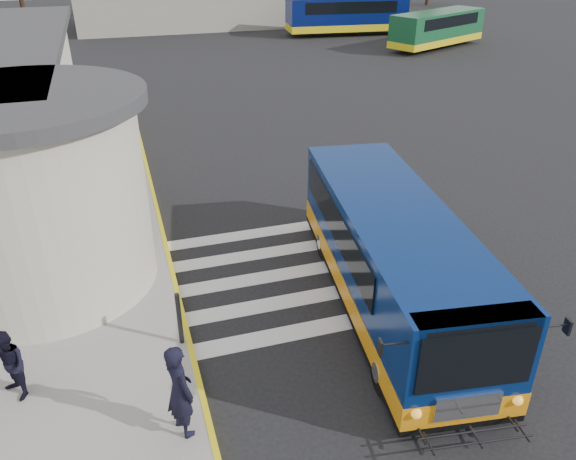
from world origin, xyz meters
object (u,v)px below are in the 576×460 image
object	(u,v)px
bollard	(179,319)
far_bus_a	(347,14)
pedestrian_b	(9,366)
pedestrian_a	(179,390)
transit_bus	(391,260)
far_bus_b	(438,28)

from	to	relation	value
bollard	far_bus_a	bearing A→B (deg)	62.47
pedestrian_b	bollard	size ratio (longest dim) A/B	1.18
pedestrian_a	far_bus_a	bearing A→B (deg)	-49.50
pedestrian_b	bollard	xyz separation A→B (m)	(3.25, 0.65, -0.12)
transit_bus	bollard	world-z (taller)	transit_bus
pedestrian_a	pedestrian_b	bearing A→B (deg)	35.85
transit_bus	pedestrian_b	size ratio (longest dim) A/B	6.26
transit_bus	far_bus_a	distance (m)	39.02
pedestrian_a	far_bus_a	xyz separation A→B (m)	(19.36, 38.99, 0.59)
pedestrian_b	bollard	world-z (taller)	pedestrian_b
far_bus_a	far_bus_b	world-z (taller)	far_bus_a
pedestrian_a	bollard	bearing A→B (deg)	-30.13
pedestrian_a	transit_bus	bearing A→B (deg)	-87.19
pedestrian_b	bollard	distance (m)	3.32
pedestrian_a	pedestrian_b	size ratio (longest dim) A/B	1.26
pedestrian_b	far_bus_b	size ratio (longest dim) A/B	0.17
bollard	far_bus_b	size ratio (longest dim) A/B	0.14
far_bus_a	far_bus_b	size ratio (longest dim) A/B	1.15
pedestrian_b	bollard	bearing A→B (deg)	68.59
transit_bus	far_bus_a	world-z (taller)	far_bus_a
far_bus_a	far_bus_b	xyz separation A→B (m)	(4.27, -7.50, -0.22)
bollard	pedestrian_a	bearing A→B (deg)	-97.03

